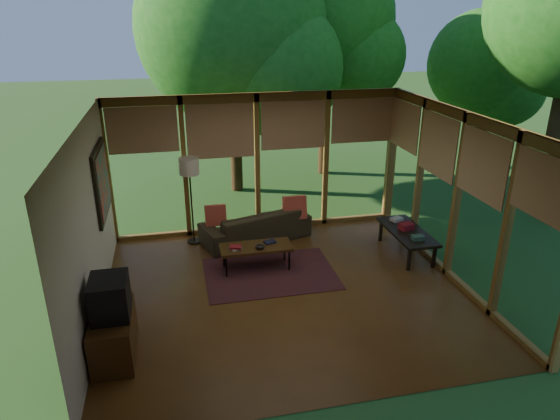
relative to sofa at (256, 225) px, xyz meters
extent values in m
plane|color=brown|center=(0.14, -2.00, -0.30)|extent=(5.50, 5.50, 0.00)
plane|color=silver|center=(0.14, -2.00, 2.40)|extent=(5.50, 5.50, 0.00)
cube|color=beige|center=(-2.61, -2.00, 1.05)|extent=(0.04, 5.00, 2.70)
cube|color=beige|center=(0.14, -4.50, 1.05)|extent=(5.50, 0.04, 2.70)
cube|color=olive|center=(0.14, 0.50, 1.05)|extent=(5.50, 0.12, 2.70)
cube|color=olive|center=(2.89, -2.00, 1.05)|extent=(0.12, 5.00, 2.70)
plane|color=#26531F|center=(8.14, 6.00, -0.31)|extent=(40.00, 40.00, 0.00)
cylinder|color=#372614|center=(0.05, 3.02, 2.09)|extent=(0.28, 0.28, 4.78)
sphere|color=#135012|center=(0.05, 3.02, 3.42)|extent=(4.22, 4.22, 4.22)
cylinder|color=#372614|center=(2.52, 3.92, 2.22)|extent=(0.28, 0.28, 5.03)
sphere|color=#135012|center=(2.52, 3.92, 3.61)|extent=(3.30, 3.30, 3.30)
cylinder|color=#372614|center=(6.65, 3.49, 1.50)|extent=(0.28, 0.28, 3.60)
sphere|color=#135012|center=(6.65, 3.49, 2.50)|extent=(2.78, 2.78, 2.78)
cube|color=maroon|center=(0.00, -1.39, -0.29)|extent=(2.15, 1.52, 0.01)
imported|color=#352D1A|center=(0.00, 0.00, 0.00)|extent=(2.19, 1.36, 0.60)
cube|color=maroon|center=(-0.75, -0.05, 0.28)|extent=(0.39, 0.21, 0.41)
cube|color=maroon|center=(0.75, -0.05, 0.30)|extent=(0.44, 0.24, 0.46)
cube|color=#B3ACA2|center=(-0.54, -1.21, 0.14)|extent=(0.21, 0.19, 0.03)
cube|color=maroon|center=(-0.54, -1.21, 0.17)|extent=(0.21, 0.18, 0.03)
cube|color=black|center=(0.06, -1.08, 0.14)|extent=(0.22, 0.19, 0.03)
ellipsoid|color=black|center=(-0.14, -1.26, 0.16)|extent=(0.16, 0.16, 0.07)
cube|color=#4A2C14|center=(-2.33, -3.05, 0.00)|extent=(0.50, 1.00, 0.60)
cube|color=black|center=(-2.31, -3.05, 0.55)|extent=(0.45, 0.55, 0.50)
cube|color=#325844|center=(2.54, -1.57, 0.19)|extent=(0.20, 0.15, 0.07)
cube|color=maroon|center=(2.54, -1.12, 0.21)|extent=(0.28, 0.23, 0.11)
cube|color=#B3ACA2|center=(2.54, -0.72, 0.19)|extent=(0.26, 0.23, 0.06)
cylinder|color=black|center=(-1.16, 0.13, -0.28)|extent=(0.26, 0.26, 0.03)
cylinder|color=black|center=(-1.16, 0.13, 0.49)|extent=(0.03, 0.03, 1.52)
cylinder|color=beige|center=(-1.16, 0.13, 1.20)|extent=(0.36, 0.36, 0.30)
cube|color=#4A2C14|center=(-0.19, -1.16, 0.10)|extent=(1.20, 0.50, 0.05)
cylinder|color=black|center=(-0.72, -1.34, -0.11)|extent=(0.03, 0.03, 0.38)
cylinder|color=black|center=(0.34, -1.34, -0.11)|extent=(0.03, 0.03, 0.38)
cylinder|color=black|center=(-0.72, -0.98, -0.11)|extent=(0.03, 0.03, 0.38)
cylinder|color=black|center=(0.34, -0.98, -0.11)|extent=(0.03, 0.03, 0.38)
cube|color=black|center=(2.54, -1.17, 0.13)|extent=(0.60, 1.40, 0.05)
cube|color=black|center=(2.31, -1.77, -0.10)|extent=(0.05, 0.05, 0.40)
cube|color=black|center=(2.77, -1.77, -0.10)|extent=(0.05, 0.05, 0.40)
cube|color=black|center=(2.31, -0.57, -0.10)|extent=(0.05, 0.05, 0.40)
cube|color=black|center=(2.77, -0.57, -0.10)|extent=(0.05, 0.05, 0.40)
cube|color=black|center=(-2.58, -0.60, 1.25)|extent=(0.05, 1.35, 1.15)
cube|color=#1A7976|center=(-2.55, -0.60, 1.25)|extent=(0.02, 1.20, 1.00)
camera|label=1|loc=(-1.41, -8.60, 3.78)|focal=32.00mm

